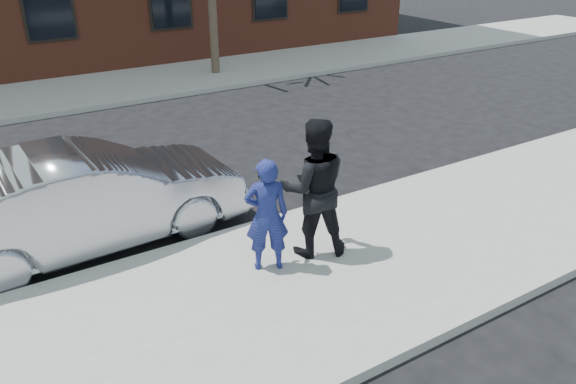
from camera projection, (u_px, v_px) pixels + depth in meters
ground at (261, 293)px, 7.56m from camera, size 100.00×100.00×0.00m
near_sidewalk at (270, 298)px, 7.34m from camera, size 50.00×3.50×0.15m
near_curb at (212, 239)px, 8.72m from camera, size 50.00×0.10×0.15m
far_sidewalk at (70, 93)px, 16.15m from camera, size 50.00×3.50×0.15m
far_curb at (86, 109)px, 14.77m from camera, size 50.00×0.10×0.15m
silver_sedan at (90, 198)px, 8.41m from camera, size 4.79×1.86×1.56m
man_hoodie at (267, 215)px, 7.53m from camera, size 0.70×0.60×1.63m
man_peacoat at (314, 188)px, 7.82m from camera, size 1.21×1.09×2.04m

